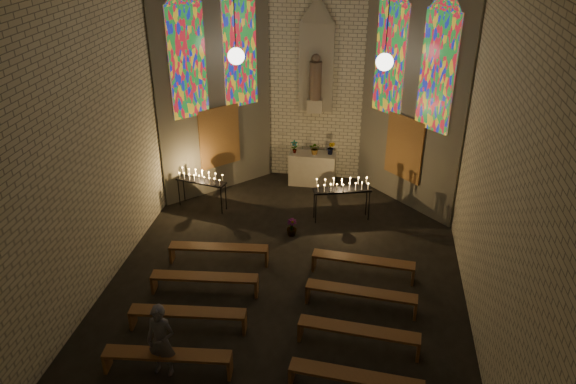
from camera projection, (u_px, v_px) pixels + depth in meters
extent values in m
plane|color=black|center=(284.00, 291.00, 12.59)|extent=(12.00, 12.00, 0.00)
cube|color=beige|center=(316.00, 67.00, 16.22)|extent=(8.00, 0.02, 7.00)
cube|color=beige|center=(188.00, 374.00, 5.71)|extent=(8.00, 0.02, 7.00)
cube|color=beige|center=(91.00, 135.00, 11.51)|extent=(0.02, 12.00, 7.00)
cube|color=beige|center=(495.00, 160.00, 10.43)|extent=(0.02, 12.00, 7.00)
cube|color=beige|center=(213.00, 75.00, 15.50)|extent=(2.72, 2.72, 7.00)
cube|color=beige|center=(415.00, 83.00, 14.76)|extent=(2.72, 2.72, 7.00)
cube|color=#4C3F8C|center=(188.00, 62.00, 14.73)|extent=(0.78, 0.78, 3.00)
cube|color=#4C3F8C|center=(240.00, 53.00, 15.58)|extent=(0.78, 0.78, 3.00)
cube|color=#4C3F8C|center=(390.00, 59.00, 15.02)|extent=(0.78, 0.78, 3.00)
cube|color=#4C3F8C|center=(437.00, 72.00, 13.86)|extent=(0.78, 0.78, 3.00)
cube|color=brown|center=(219.00, 137.00, 16.22)|extent=(0.95, 0.95, 1.80)
cube|color=brown|center=(404.00, 148.00, 15.50)|extent=(0.95, 0.95, 1.80)
cube|color=gray|center=(316.00, 67.00, 16.15)|extent=(1.00, 0.12, 2.60)
cone|color=gray|center=(318.00, 8.00, 15.39)|extent=(1.00, 1.00, 0.80)
cube|color=#B5AD94|center=(315.00, 106.00, 16.54)|extent=(0.45, 0.30, 0.40)
cylinder|color=brown|center=(315.00, 81.00, 16.19)|extent=(0.36, 0.36, 1.10)
sphere|color=brown|center=(316.00, 58.00, 15.89)|extent=(0.26, 0.26, 0.26)
sphere|color=white|center=(236.00, 56.00, 14.50)|extent=(0.44, 0.44, 0.44)
cylinder|color=black|center=(234.00, 0.00, 13.85)|extent=(0.02, 0.02, 2.80)
sphere|color=white|center=(385.00, 62.00, 13.98)|extent=(0.44, 0.44, 0.44)
cylinder|color=black|center=(389.00, 4.00, 13.33)|extent=(0.02, 0.02, 2.80)
cube|color=#B5AD94|center=(312.00, 169.00, 17.13)|extent=(1.40, 0.60, 1.00)
imported|color=#4C723F|center=(294.00, 147.00, 16.85)|extent=(0.25, 0.20, 0.40)
imported|color=#4C723F|center=(315.00, 148.00, 16.78)|extent=(0.34, 0.30, 0.37)
imported|color=#4C723F|center=(331.00, 148.00, 16.74)|extent=(0.28, 0.25, 0.43)
imported|color=#4C723F|center=(292.00, 227.00, 14.57)|extent=(0.34, 0.34, 0.47)
cube|color=black|center=(201.00, 181.00, 15.63)|extent=(1.48, 0.65, 0.05)
cylinder|color=black|center=(179.00, 193.00, 15.93)|extent=(0.03, 0.03, 0.81)
cylinder|color=black|center=(221.00, 201.00, 15.50)|extent=(0.03, 0.03, 0.81)
cylinder|color=black|center=(184.00, 188.00, 16.16)|extent=(0.03, 0.03, 0.81)
cylinder|color=black|center=(226.00, 196.00, 15.72)|extent=(0.03, 0.03, 0.81)
cube|color=black|center=(342.00, 190.00, 15.01)|extent=(1.59, 0.77, 0.05)
cylinder|color=black|center=(316.00, 209.00, 15.02)|extent=(0.03, 0.03, 0.87)
cylinder|color=black|center=(369.00, 206.00, 15.17)|extent=(0.03, 0.03, 0.87)
cylinder|color=black|center=(314.00, 204.00, 15.28)|extent=(0.03, 0.03, 0.87)
cylinder|color=black|center=(366.00, 201.00, 15.43)|extent=(0.03, 0.03, 0.87)
cube|color=brown|center=(219.00, 247.00, 13.39)|extent=(2.38, 0.53, 0.06)
cube|color=brown|center=(172.00, 253.00, 13.56)|extent=(0.09, 0.33, 0.42)
cube|color=brown|center=(267.00, 256.00, 13.42)|extent=(0.09, 0.33, 0.42)
cube|color=brown|center=(363.00, 260.00, 12.92)|extent=(2.38, 0.53, 0.06)
cube|color=brown|center=(314.00, 261.00, 13.27)|extent=(0.09, 0.33, 0.42)
cube|color=brown|center=(413.00, 274.00, 12.78)|extent=(0.09, 0.33, 0.42)
cube|color=brown|center=(204.00, 277.00, 12.34)|extent=(2.38, 0.53, 0.06)
cube|color=brown|center=(154.00, 283.00, 12.51)|extent=(0.09, 0.33, 0.42)
cube|color=brown|center=(257.00, 287.00, 12.37)|extent=(0.09, 0.33, 0.42)
cube|color=brown|center=(361.00, 292.00, 11.87)|extent=(2.38, 0.53, 0.06)
cube|color=brown|center=(308.00, 292.00, 12.22)|extent=(0.09, 0.33, 0.42)
cube|color=brown|center=(416.00, 308.00, 11.73)|extent=(0.09, 0.33, 0.42)
cube|color=brown|center=(187.00, 312.00, 11.29)|extent=(2.38, 0.53, 0.06)
cube|color=brown|center=(133.00, 318.00, 11.46)|extent=(0.09, 0.33, 0.42)
cube|color=brown|center=(245.00, 323.00, 11.32)|extent=(0.09, 0.33, 0.42)
cube|color=brown|center=(359.00, 330.00, 10.82)|extent=(2.38, 0.53, 0.06)
cube|color=brown|center=(301.00, 329.00, 11.16)|extent=(0.09, 0.33, 0.42)
cube|color=brown|center=(418.00, 348.00, 10.68)|extent=(0.09, 0.33, 0.42)
cube|color=brown|center=(167.00, 354.00, 10.24)|extent=(2.38, 0.53, 0.06)
cube|color=brown|center=(107.00, 360.00, 10.41)|extent=(0.09, 0.33, 0.42)
cube|color=brown|center=(230.00, 366.00, 10.27)|extent=(0.09, 0.33, 0.42)
cube|color=brown|center=(356.00, 376.00, 9.77)|extent=(2.38, 0.53, 0.06)
cube|color=brown|center=(292.00, 373.00, 10.11)|extent=(0.09, 0.33, 0.42)
imported|color=#4F4E59|center=(161.00, 341.00, 10.09)|extent=(0.58, 0.41, 1.49)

